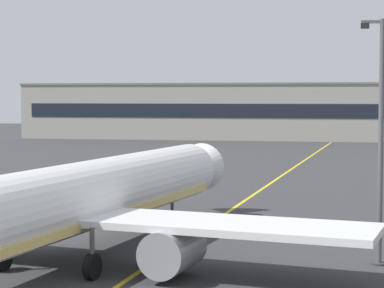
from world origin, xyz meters
The scene contains 5 objects.
taxiway_centreline centered at (0.00, 30.00, 0.00)m, with size 0.30×180.00×0.01m, color yellow.
airliner_foreground centered at (-5.61, 9.20, 3.37)m, with size 32.35×41.34×11.65m.
apron_lamp_post centered at (10.54, 13.12, 6.81)m, with size 2.24×0.90×13.00m.
safety_cone_by_nose_gear centered at (-3.46, 25.97, 0.26)m, with size 0.44×0.44×0.55m.
terminal_building centered at (1.91, 126.93, 5.77)m, with size 118.71×12.40×11.52m.
Camera 1 is at (8.46, -28.01, 9.00)m, focal length 71.06 mm.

